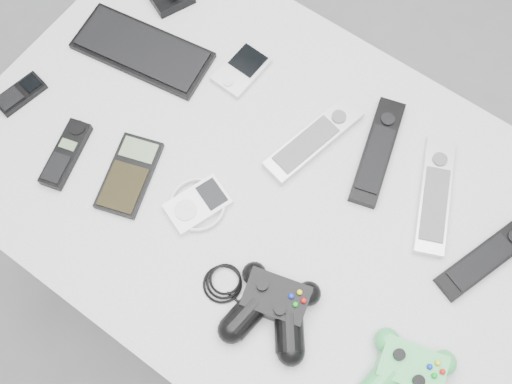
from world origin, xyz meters
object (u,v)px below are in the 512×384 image
Objects in this scene: pda at (241,69)px; remote_black_a at (378,151)px; pda_keyboard at (142,50)px; desk at (273,203)px; cordless_handset at (66,154)px; calculator at (129,175)px; controller_green at (409,376)px; remote_silver_a at (314,139)px; controller_black at (273,307)px; mp3_player at (197,204)px; remote_black_b at (487,257)px; mobile_phone at (20,94)px; remote_silver_b at (435,195)px.

remote_black_a is (0.32, 0.00, 0.00)m from pda.
desk is at bearing -22.25° from pda_keyboard.
cordless_handset is 0.88× the size of calculator.
remote_black_a is at bearing 20.37° from cordless_handset.
remote_black_a is at bearing 56.68° from desk.
controller_green is at bearing -68.01° from remote_black_a.
cordless_handset is 0.13m from calculator.
controller_green is (0.37, -0.27, 0.01)m from remote_silver_a.
desk is at bearing 108.86° from controller_black.
pda_keyboard is 2.48× the size of mp3_player.
pda_keyboard is at bearing -159.06° from remote_black_b.
desk is 0.55m from mobile_phone.
cordless_handset is (-0.37, -0.30, -0.00)m from remote_silver_a.
desk is 0.41m from cordless_handset.
mp3_player reaches higher than calculator.
mp3_player is (0.30, -0.20, 0.00)m from pda_keyboard.
remote_black_b is at bearing -7.54° from pda_keyboard.
mp3_player is 0.47m from controller_green.
desk is 0.41m from pda_keyboard.
pda_keyboard is at bearing 136.56° from controller_black.
desk is 4.57× the size of controller_black.
cordless_handset reaches higher than mp3_player.
cordless_handset is (0.16, -0.05, 0.00)m from mobile_phone.
cordless_handset reaches higher than mobile_phone.
pda_keyboard is 0.59m from controller_black.
pda_keyboard is at bearing 69.83° from mobile_phone.
pda_keyboard is at bearing 106.08° from calculator.
pda_keyboard is at bearing 80.97° from cordless_handset.
remote_black_a is 0.36m from controller_black.
controller_green is at bearing -26.47° from pda_keyboard.
mp3_player reaches higher than desk.
remote_silver_a is 0.26m from mp3_player.
mobile_phone is 0.38× the size of controller_black.
controller_black is (0.01, -0.36, 0.01)m from remote_black_a.
remote_black_b is 0.80m from cordless_handset.
remote_silver_a reaches higher than desk.
remote_silver_b is (0.13, -0.02, 0.00)m from remote_black_a.
remote_black_a reaches higher than mp3_player.
remote_black_b is at bearing 33.57° from controller_black.
mobile_phone is 0.71× the size of cordless_handset.
mp3_player is (-0.48, -0.22, 0.00)m from remote_black_b.
controller_green is (-0.01, -0.26, 0.02)m from remote_black_b.
remote_black_a reaches higher than pda_keyboard.
mobile_phone is 0.17m from cordless_handset.
controller_green is (0.90, -0.02, 0.02)m from mobile_phone.
remote_black_a is 0.97× the size of remote_silver_b.
controller_green reaches higher than remote_silver_b.
desk is at bearing 9.75° from cordless_handset.
pda is at bearing 49.36° from cordless_handset.
remote_silver_a is at bearing -10.16° from pda.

